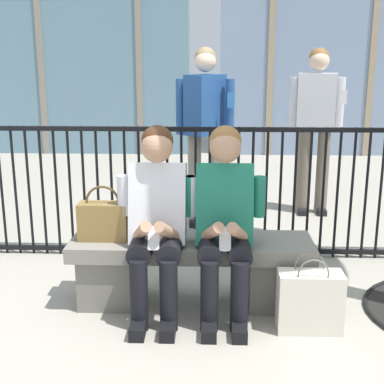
{
  "coord_description": "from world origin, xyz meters",
  "views": [
    {
      "loc": [
        0.13,
        -3.32,
        1.63
      ],
      "look_at": [
        0.0,
        0.1,
        0.75
      ],
      "focal_mm": 49.7,
      "sensor_mm": 36.0,
      "label": 1
    }
  ],
  "objects_px": {
    "bystander_further_back": "(205,124)",
    "stone_bench": "(191,265)",
    "seated_person_with_phone": "(157,216)",
    "handbag_on_bench": "(103,220)",
    "bystander_at_railing": "(316,119)",
    "seated_person_companion": "(225,217)",
    "shopping_bag": "(310,301)"
  },
  "relations": [
    {
      "from": "seated_person_companion",
      "to": "shopping_bag",
      "type": "height_order",
      "value": "seated_person_companion"
    },
    {
      "from": "seated_person_with_phone",
      "to": "bystander_at_railing",
      "type": "relative_size",
      "value": 0.71
    },
    {
      "from": "handbag_on_bench",
      "to": "seated_person_companion",
      "type": "bearing_deg",
      "value": -8.51
    },
    {
      "from": "stone_bench",
      "to": "seated_person_with_phone",
      "type": "distance_m",
      "value": 0.45
    },
    {
      "from": "seated_person_with_phone",
      "to": "seated_person_companion",
      "type": "distance_m",
      "value": 0.43
    },
    {
      "from": "handbag_on_bench",
      "to": "shopping_bag",
      "type": "relative_size",
      "value": 0.75
    },
    {
      "from": "stone_bench",
      "to": "shopping_bag",
      "type": "height_order",
      "value": "shopping_bag"
    },
    {
      "from": "seated_person_with_phone",
      "to": "bystander_further_back",
      "type": "bearing_deg",
      "value": 81.6
    },
    {
      "from": "bystander_further_back",
      "to": "stone_bench",
      "type": "bearing_deg",
      "value": -92.06
    },
    {
      "from": "bystander_at_railing",
      "to": "bystander_further_back",
      "type": "xyz_separation_m",
      "value": [
        -1.13,
        -0.44,
        0.0
      ]
    },
    {
      "from": "handbag_on_bench",
      "to": "bystander_at_railing",
      "type": "xyz_separation_m",
      "value": [
        1.77,
        2.19,
        0.42
      ]
    },
    {
      "from": "seated_person_companion",
      "to": "bystander_at_railing",
      "type": "distance_m",
      "value": 2.53
    },
    {
      "from": "shopping_bag",
      "to": "seated_person_with_phone",
      "type": "bearing_deg",
      "value": 166.73
    },
    {
      "from": "stone_bench",
      "to": "handbag_on_bench",
      "type": "distance_m",
      "value": 0.66
    },
    {
      "from": "stone_bench",
      "to": "handbag_on_bench",
      "type": "bearing_deg",
      "value": -179.01
    },
    {
      "from": "stone_bench",
      "to": "seated_person_companion",
      "type": "relative_size",
      "value": 1.32
    },
    {
      "from": "seated_person_with_phone",
      "to": "handbag_on_bench",
      "type": "xyz_separation_m",
      "value": [
        -0.37,
        0.12,
        -0.07
      ]
    },
    {
      "from": "handbag_on_bench",
      "to": "bystander_at_railing",
      "type": "bearing_deg",
      "value": 50.99
    },
    {
      "from": "seated_person_with_phone",
      "to": "shopping_bag",
      "type": "bearing_deg",
      "value": -13.27
    },
    {
      "from": "seated_person_companion",
      "to": "bystander_further_back",
      "type": "xyz_separation_m",
      "value": [
        -0.15,
        1.87,
        0.35
      ]
    },
    {
      "from": "shopping_bag",
      "to": "bystander_further_back",
      "type": "bearing_deg",
      "value": 107.73
    },
    {
      "from": "seated_person_companion",
      "to": "shopping_bag",
      "type": "xyz_separation_m",
      "value": [
        0.52,
        -0.22,
        -0.46
      ]
    },
    {
      "from": "stone_bench",
      "to": "seated_person_with_phone",
      "type": "bearing_deg",
      "value": -148.87
    },
    {
      "from": "shopping_bag",
      "to": "handbag_on_bench",
      "type": "bearing_deg",
      "value": 165.4
    },
    {
      "from": "seated_person_with_phone",
      "to": "seated_person_companion",
      "type": "height_order",
      "value": "same"
    },
    {
      "from": "stone_bench",
      "to": "seated_person_companion",
      "type": "bearing_deg",
      "value": -31.13
    },
    {
      "from": "shopping_bag",
      "to": "bystander_further_back",
      "type": "distance_m",
      "value": 2.34
    },
    {
      "from": "seated_person_companion",
      "to": "bystander_further_back",
      "type": "distance_m",
      "value": 1.9
    },
    {
      "from": "stone_bench",
      "to": "handbag_on_bench",
      "type": "height_order",
      "value": "handbag_on_bench"
    },
    {
      "from": "stone_bench",
      "to": "bystander_further_back",
      "type": "bearing_deg",
      "value": 87.94
    },
    {
      "from": "seated_person_with_phone",
      "to": "bystander_further_back",
      "type": "distance_m",
      "value": 1.92
    },
    {
      "from": "seated_person_companion",
      "to": "handbag_on_bench",
      "type": "xyz_separation_m",
      "value": [
        -0.79,
        0.12,
        -0.07
      ]
    }
  ]
}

